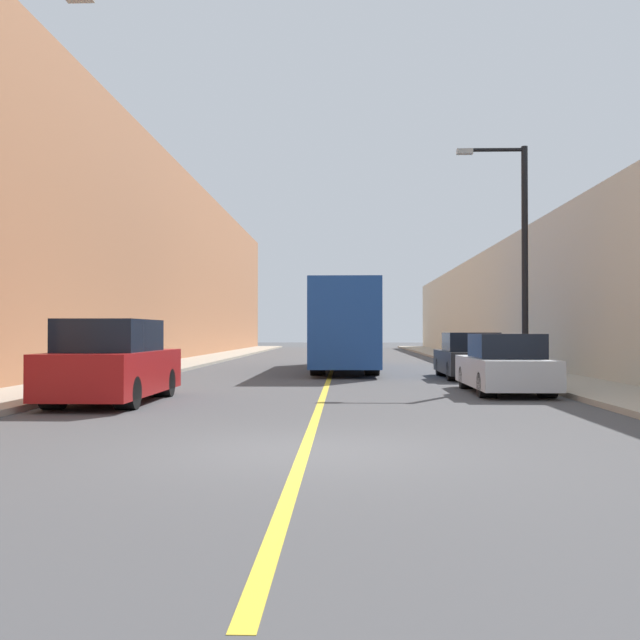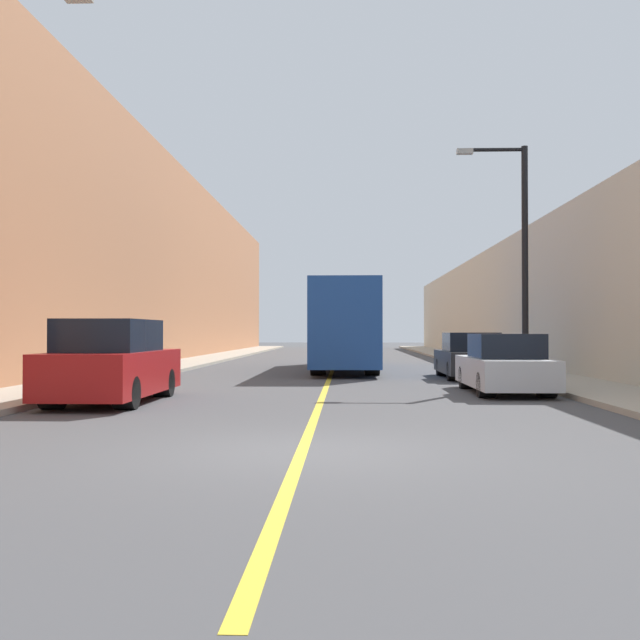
{
  "view_description": "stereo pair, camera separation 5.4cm",
  "coord_description": "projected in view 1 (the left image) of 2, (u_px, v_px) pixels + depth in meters",
  "views": [
    {
      "loc": [
        0.55,
        -9.92,
        1.59
      ],
      "look_at": [
        -0.25,
        13.46,
        1.96
      ],
      "focal_mm": 42.0,
      "sensor_mm": 36.0,
      "label": 1
    },
    {
      "loc": [
        0.6,
        -9.92,
        1.59
      ],
      "look_at": [
        -0.25,
        13.46,
        1.96
      ],
      "focal_mm": 42.0,
      "sensor_mm": 36.0,
      "label": 2
    }
  ],
  "objects": [
    {
      "name": "parked_suv_left",
      "position": [
        113.0,
        364.0,
        16.73
      ],
      "size": [
        1.95,
        4.97,
        1.86
      ],
      "color": "maroon",
      "rests_on": "ground"
    },
    {
      "name": "street_lamp_right",
      "position": [
        519.0,
        247.0,
        23.37
      ],
      "size": [
        2.21,
        0.24,
        7.27
      ],
      "color": "black",
      "rests_on": "sidewalk_right"
    },
    {
      "name": "bus",
      "position": [
        345.0,
        325.0,
        31.11
      ],
      "size": [
        2.51,
        12.58,
        3.47
      ],
      "color": "#1E4793",
      "rests_on": "ground"
    },
    {
      "name": "sidewalk_left",
      "position": [
        203.0,
        360.0,
        40.13
      ],
      "size": [
        2.52,
        72.0,
        0.13
      ],
      "primitive_type": "cube",
      "color": "#A89E8C",
      "rests_on": "ground"
    },
    {
      "name": "road_center_line",
      "position": [
        335.0,
        361.0,
        39.88
      ],
      "size": [
        0.16,
        72.0,
        0.01
      ],
      "primitive_type": "cube",
      "color": "gold",
      "rests_on": "ground"
    },
    {
      "name": "sidewalk_right",
      "position": [
        469.0,
        360.0,
        39.64
      ],
      "size": [
        2.52,
        72.0,
        0.13
      ],
      "primitive_type": "cube",
      "color": "#A89E8C",
      "rests_on": "ground"
    },
    {
      "name": "ground_plane",
      "position": [
        304.0,
        452.0,
        9.91
      ],
      "size": [
        200.0,
        200.0,
        0.0
      ],
      "primitive_type": "plane",
      "color": "#474749"
    },
    {
      "name": "building_row_left",
      "position": [
        143.0,
        263.0,
        40.32
      ],
      "size": [
        4.0,
        72.0,
        10.63
      ],
      "primitive_type": "cube",
      "color": "#B2724C",
      "rests_on": "ground"
    },
    {
      "name": "car_right_near",
      "position": [
        505.0,
        366.0,
        19.34
      ],
      "size": [
        1.84,
        4.67,
        1.54
      ],
      "color": "silver",
      "rests_on": "ground"
    },
    {
      "name": "car_right_mid",
      "position": [
        470.0,
        358.0,
        25.51
      ],
      "size": [
        1.9,
        4.63,
        1.56
      ],
      "color": "black",
      "rests_on": "ground"
    },
    {
      "name": "building_row_right",
      "position": [
        531.0,
        304.0,
        39.58
      ],
      "size": [
        4.0,
        72.0,
        6.17
      ],
      "primitive_type": "cube",
      "color": "beige",
      "rests_on": "ground"
    }
  ]
}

